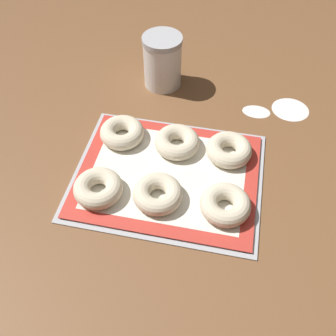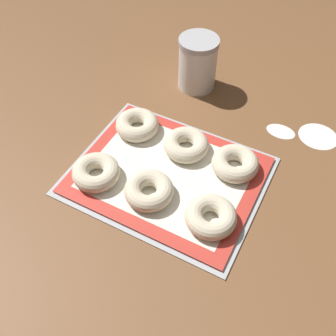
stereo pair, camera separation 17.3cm
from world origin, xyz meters
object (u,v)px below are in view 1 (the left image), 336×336
bagel_back_left (122,132)px  bagel_back_right (229,150)px  bagel_front_right (225,205)px  bagel_front_center (158,194)px  bagel_back_center (177,142)px  baking_tray (168,175)px  bagel_front_left (98,188)px  flour_canister (162,61)px

bagel_back_left → bagel_back_right: bearing=-1.0°
bagel_front_right → bagel_back_left: size_ratio=1.00×
bagel_front_center → bagel_back_center: size_ratio=1.00×
bagel_front_right → bagel_back_right: (-0.01, 0.17, 0.00)m
baking_tray → bagel_back_right: (0.14, 0.09, 0.03)m
baking_tray → bagel_back_left: size_ratio=3.97×
bagel_front_left → bagel_back_center: same height
baking_tray → flour_canister: flour_canister is taller
baking_tray → bagel_front_right: (0.15, -0.08, 0.03)m
bagel_front_center → flour_canister: (-0.08, 0.44, 0.05)m
flour_canister → bagel_back_left: bearing=-101.4°
flour_canister → bagel_front_left: bearing=-97.3°
baking_tray → flour_canister: bearing=104.2°
baking_tray → bagel_front_center: bagel_front_center is taller
bagel_front_left → bagel_front_right: same height
flour_canister → bagel_front_right: bearing=-61.3°
bagel_front_left → baking_tray: bearing=32.2°
bagel_front_right → baking_tray: bearing=151.9°
bagel_front_center → baking_tray: bearing=84.6°
bagel_front_left → bagel_back_left: bearing=88.7°
bagel_back_left → bagel_back_right: 0.29m
bagel_front_left → bagel_back_center: (0.15, 0.18, 0.00)m
baking_tray → bagel_front_right: bagel_front_right is taller
bagel_front_left → bagel_back_center: size_ratio=1.00×
bagel_back_center → flour_canister: 0.29m
baking_tray → bagel_front_left: 0.18m
bagel_back_center → bagel_back_left: bearing=178.2°
bagel_back_left → bagel_back_right: (0.29, -0.00, 0.00)m
bagel_front_center → flour_canister: bearing=100.7°
bagel_back_right → bagel_front_right: bearing=-86.8°
bagel_front_left → bagel_back_left: size_ratio=1.00×
bagel_front_right → bagel_back_left: same height
bagel_front_left → bagel_back_right: 0.34m
bagel_front_right → bagel_front_left: bearing=-177.4°
bagel_front_left → bagel_front_center: 0.14m
bagel_front_left → bagel_back_right: bearing=32.5°
flour_canister → bagel_front_center: bearing=-79.3°
bagel_front_center → bagel_back_left: 0.22m
baking_tray → bagel_front_left: size_ratio=3.97×
bagel_front_left → bagel_front_center: size_ratio=1.00×
bagel_front_left → bagel_front_right: (0.30, 0.01, 0.00)m
bagel_front_left → bagel_back_center: bearing=50.1°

